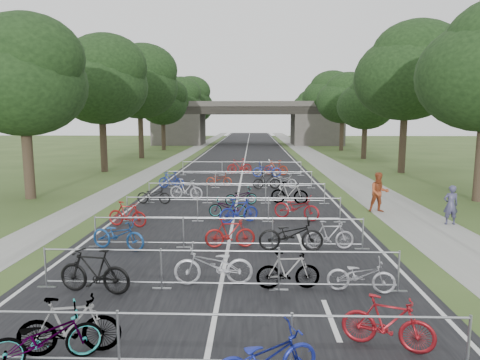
# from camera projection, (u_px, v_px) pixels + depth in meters

# --- Properties ---
(road) EXTENTS (11.00, 140.00, 0.01)m
(road) POSITION_uv_depth(u_px,v_px,m) (246.00, 151.00, 57.08)
(road) COLOR black
(road) RESTS_ON ground
(sidewalk_right) EXTENTS (3.00, 140.00, 0.01)m
(sidewalk_right) POSITION_uv_depth(u_px,v_px,m) (306.00, 151.00, 56.84)
(sidewalk_right) COLOR gray
(sidewalk_right) RESTS_ON ground
(sidewalk_left) EXTENTS (2.00, 140.00, 0.01)m
(sidewalk_left) POSITION_uv_depth(u_px,v_px,m) (190.00, 151.00, 57.30)
(sidewalk_left) COLOR gray
(sidewalk_left) RESTS_ON ground
(lane_markings) EXTENTS (0.12, 140.00, 0.00)m
(lane_markings) POSITION_uv_depth(u_px,v_px,m) (246.00, 151.00, 57.08)
(lane_markings) COLOR silver
(lane_markings) RESTS_ON ground
(overpass_bridge) EXTENTS (31.00, 8.00, 7.05)m
(overpass_bridge) POSITION_uv_depth(u_px,v_px,m) (248.00, 123.00, 71.40)
(overpass_bridge) COLOR #494641
(overpass_bridge) RESTS_ON ground
(tree_left_0) EXTENTS (6.72, 6.72, 10.25)m
(tree_left_0) POSITION_uv_depth(u_px,v_px,m) (24.00, 79.00, 22.77)
(tree_left_0) COLOR #33261C
(tree_left_0) RESTS_ON ground
(tree_left_1) EXTENTS (7.56, 7.56, 11.53)m
(tree_left_1) POSITION_uv_depth(u_px,v_px,m) (102.00, 82.00, 34.52)
(tree_left_1) COLOR #33261C
(tree_left_1) RESTS_ON ground
(tree_right_1) EXTENTS (8.18, 8.18, 12.47)m
(tree_right_1) POSITION_uv_depth(u_px,v_px,m) (408.00, 74.00, 33.72)
(tree_right_1) COLOR #33261C
(tree_right_1) RESTS_ON ground
(tree_left_2) EXTENTS (8.40, 8.40, 12.81)m
(tree_left_2) POSITION_uv_depth(u_px,v_px,m) (140.00, 84.00, 46.27)
(tree_left_2) COLOR #33261C
(tree_left_2) RESTS_ON ground
(tree_right_2) EXTENTS (6.16, 6.16, 9.39)m
(tree_right_2) POSITION_uv_depth(u_px,v_px,m) (367.00, 104.00, 45.87)
(tree_right_2) COLOR #33261C
(tree_right_2) RESTS_ON ground
(tree_left_3) EXTENTS (6.72, 6.72, 10.25)m
(tree_left_3) POSITION_uv_depth(u_px,v_px,m) (163.00, 103.00, 58.38)
(tree_left_3) COLOR #33261C
(tree_left_3) RESTS_ON ground
(tree_right_3) EXTENTS (7.17, 7.17, 10.93)m
(tree_right_3) POSITION_uv_depth(u_px,v_px,m) (344.00, 99.00, 57.60)
(tree_right_3) COLOR #33261C
(tree_right_3) RESTS_ON ground
(tree_left_4) EXTENTS (7.56, 7.56, 11.53)m
(tree_left_4) POSITION_uv_depth(u_px,v_px,m) (178.00, 100.00, 70.13)
(tree_left_4) COLOR #33261C
(tree_left_4) RESTS_ON ground
(tree_right_4) EXTENTS (8.18, 8.18, 12.47)m
(tree_right_4) POSITION_uv_depth(u_px,v_px,m) (328.00, 96.00, 69.33)
(tree_right_4) COLOR #33261C
(tree_right_4) RESTS_ON ground
(tree_left_5) EXTENTS (8.40, 8.40, 12.81)m
(tree_left_5) POSITION_uv_depth(u_px,v_px,m) (189.00, 98.00, 81.88)
(tree_left_5) COLOR #33261C
(tree_left_5) RESTS_ON ground
(tree_right_5) EXTENTS (6.16, 6.16, 9.39)m
(tree_right_5) POSITION_uv_depth(u_px,v_px,m) (317.00, 110.00, 81.48)
(tree_right_5) COLOR #33261C
(tree_right_5) RESTS_ON ground
(tree_left_6) EXTENTS (6.72, 6.72, 10.25)m
(tree_left_6) POSITION_uv_depth(u_px,v_px,m) (197.00, 108.00, 93.98)
(tree_left_6) COLOR #33261C
(tree_left_6) RESTS_ON ground
(tree_right_6) EXTENTS (7.17, 7.17, 10.93)m
(tree_right_6) POSITION_uv_depth(u_px,v_px,m) (309.00, 106.00, 93.21)
(tree_right_6) COLOR #33261C
(tree_right_6) RESTS_ON ground
(barrier_row_0) EXTENTS (9.70, 0.08, 1.10)m
(barrier_row_0) POSITION_uv_depth(u_px,v_px,m) (204.00, 341.00, 7.55)
(barrier_row_0) COLOR #999CA1
(barrier_row_0) RESTS_ON ground
(barrier_row_1) EXTENTS (9.70, 0.08, 1.10)m
(barrier_row_1) POSITION_uv_depth(u_px,v_px,m) (220.00, 270.00, 11.11)
(barrier_row_1) COLOR #999CA1
(barrier_row_1) RESTS_ON ground
(barrier_row_2) EXTENTS (9.70, 0.08, 1.10)m
(barrier_row_2) POSITION_uv_depth(u_px,v_px,m) (228.00, 233.00, 14.67)
(barrier_row_2) COLOR #999CA1
(barrier_row_2) RESTS_ON ground
(barrier_row_3) EXTENTS (9.70, 0.08, 1.10)m
(barrier_row_3) POSITION_uv_depth(u_px,v_px,m) (233.00, 209.00, 18.43)
(barrier_row_3) COLOR #999CA1
(barrier_row_3) RESTS_ON ground
(barrier_row_4) EXTENTS (9.70, 0.08, 1.10)m
(barrier_row_4) POSITION_uv_depth(u_px,v_px,m) (236.00, 193.00, 22.38)
(barrier_row_4) COLOR #999CA1
(barrier_row_4) RESTS_ON ground
(barrier_row_5) EXTENTS (9.70, 0.08, 1.10)m
(barrier_row_5) POSITION_uv_depth(u_px,v_px,m) (239.00, 179.00, 27.33)
(barrier_row_5) COLOR #999CA1
(barrier_row_5) RESTS_ON ground
(barrier_row_6) EXTENTS (9.70, 0.08, 1.10)m
(barrier_row_6) POSITION_uv_depth(u_px,v_px,m) (242.00, 168.00, 33.26)
(barrier_row_6) COLOR #999CA1
(barrier_row_6) RESTS_ON ground
(bike_0) EXTENTS (2.07, 1.52, 1.04)m
(bike_0) POSITION_uv_depth(u_px,v_px,m) (46.00, 338.00, 7.70)
(bike_0) COLOR #999CA1
(bike_0) RESTS_ON ground
(bike_1) EXTENTS (1.97, 0.89, 1.14)m
(bike_1) POSITION_uv_depth(u_px,v_px,m) (69.00, 326.00, 8.04)
(bike_1) COLOR #999CA1
(bike_1) RESTS_ON ground
(bike_2) EXTENTS (2.00, 1.32, 0.99)m
(bike_2) POSITION_uv_depth(u_px,v_px,m) (265.00, 358.00, 7.11)
(bike_2) COLOR navy
(bike_2) RESTS_ON ground
(bike_3) EXTENTS (1.82, 1.12, 1.06)m
(bike_3) POSITION_uv_depth(u_px,v_px,m) (388.00, 323.00, 8.25)
(bike_3) COLOR maroon
(bike_3) RESTS_ON ground
(bike_4) EXTENTS (2.01, 0.88, 1.17)m
(bike_4) POSITION_uv_depth(u_px,v_px,m) (94.00, 271.00, 10.87)
(bike_4) COLOR black
(bike_4) RESTS_ON ground
(bike_5) EXTENTS (2.15, 0.86, 1.11)m
(bike_5) POSITION_uv_depth(u_px,v_px,m) (213.00, 265.00, 11.40)
(bike_5) COLOR #B2B3BA
(bike_5) RESTS_ON ground
(bike_6) EXTENTS (1.70, 0.60, 1.01)m
(bike_6) POSITION_uv_depth(u_px,v_px,m) (288.00, 271.00, 11.15)
(bike_6) COLOR #999CA1
(bike_6) RESTS_ON ground
(bike_7) EXTENTS (1.79, 0.86, 0.90)m
(bike_7) POSITION_uv_depth(u_px,v_px,m) (361.00, 275.00, 10.96)
(bike_7) COLOR #A5A5AD
(bike_7) RESTS_ON ground
(bike_8) EXTENTS (2.11, 1.24, 1.05)m
(bike_8) POSITION_uv_depth(u_px,v_px,m) (118.00, 235.00, 14.49)
(bike_8) COLOR navy
(bike_8) RESTS_ON ground
(bike_9) EXTENTS (1.78, 0.67, 1.04)m
(bike_9) POSITION_uv_depth(u_px,v_px,m) (230.00, 233.00, 14.69)
(bike_9) COLOR maroon
(bike_9) RESTS_ON ground
(bike_10) EXTENTS (2.17, 0.77, 1.14)m
(bike_10) POSITION_uv_depth(u_px,v_px,m) (291.00, 235.00, 14.34)
(bike_10) COLOR black
(bike_10) RESTS_ON ground
(bike_11) EXTENTS (1.69, 0.59, 1.00)m
(bike_11) POSITION_uv_depth(u_px,v_px,m) (330.00, 235.00, 14.50)
(bike_11) COLOR #9A99A0
(bike_11) RESTS_ON ground
(bike_12) EXTENTS (1.80, 0.91, 1.04)m
(bike_12) POSITION_uv_depth(u_px,v_px,m) (127.00, 214.00, 17.54)
(bike_12) COLOR maroon
(bike_12) RESTS_ON ground
(bike_13) EXTENTS (1.72, 0.60, 0.90)m
(bike_13) POSITION_uv_depth(u_px,v_px,m) (228.00, 207.00, 19.25)
(bike_13) COLOR #999CA1
(bike_13) RESTS_ON ground
(bike_14) EXTENTS (1.82, 1.20, 1.07)m
(bike_14) POSITION_uv_depth(u_px,v_px,m) (239.00, 211.00, 18.18)
(bike_14) COLOR navy
(bike_14) RESTS_ON ground
(bike_15) EXTENTS (2.20, 1.54, 1.09)m
(bike_15) POSITION_uv_depth(u_px,v_px,m) (297.00, 208.00, 18.76)
(bike_15) COLOR maroon
(bike_15) RESTS_ON ground
(bike_16) EXTENTS (1.82, 0.76, 0.93)m
(bike_16) POSITION_uv_depth(u_px,v_px,m) (154.00, 195.00, 22.22)
(bike_16) COLOR black
(bike_16) RESTS_ON ground
(bike_17) EXTENTS (1.99, 0.99, 1.15)m
(bike_17) POSITION_uv_depth(u_px,v_px,m) (186.00, 189.00, 23.34)
(bike_17) COLOR #A2A2A9
(bike_17) RESTS_ON ground
(bike_18) EXTENTS (1.79, 1.06, 0.89)m
(bike_18) POSITION_uv_depth(u_px,v_px,m) (241.00, 196.00, 21.97)
(bike_18) COLOR #999CA1
(bike_18) RESTS_ON ground
(bike_19) EXTENTS (2.00, 0.92, 1.16)m
(bike_19) POSITION_uv_depth(u_px,v_px,m) (289.00, 193.00, 22.18)
(bike_19) COLOR #999CA1
(bike_19) RESTS_ON ground
(bike_20) EXTENTS (1.85, 0.96, 1.07)m
(bike_20) POSITION_uv_depth(u_px,v_px,m) (171.00, 180.00, 27.03)
(bike_20) COLOR navy
(bike_20) RESTS_ON ground
(bike_21) EXTENTS (1.72, 0.67, 0.89)m
(bike_21) POSITION_uv_depth(u_px,v_px,m) (219.00, 179.00, 28.13)
(bike_21) COLOR maroon
(bike_21) RESTS_ON ground
(bike_22) EXTENTS (1.77, 0.67, 1.04)m
(bike_22) POSITION_uv_depth(u_px,v_px,m) (267.00, 181.00, 26.80)
(bike_22) COLOR black
(bike_22) RESTS_ON ground
(bike_23) EXTENTS (1.91, 1.39, 0.96)m
(bike_23) POSITION_uv_depth(u_px,v_px,m) (283.00, 180.00, 27.32)
(bike_23) COLOR #A5A6AD
(bike_23) RESTS_ON ground
(bike_25) EXTENTS (2.10, 1.12, 1.21)m
(bike_25) POSITION_uv_depth(u_px,v_px,m) (239.00, 166.00, 34.21)
(bike_25) COLOR maroon
(bike_25) RESTS_ON ground
(bike_26) EXTENTS (2.17, 0.81, 1.13)m
(bike_26) POSITION_uv_depth(u_px,v_px,m) (267.00, 170.00, 32.23)
(bike_26) COLOR navy
(bike_26) RESTS_ON ground
(bike_27) EXTENTS (2.01, 1.14, 1.16)m
(bike_27) POSITION_uv_depth(u_px,v_px,m) (276.00, 168.00, 33.45)
(bike_27) COLOR maroon
(bike_27) RESTS_ON ground
(pedestrian_a) EXTENTS (0.62, 0.41, 1.67)m
(pedestrian_a) POSITION_uv_depth(u_px,v_px,m) (451.00, 205.00, 17.87)
(pedestrian_a) COLOR #3A3A57
(pedestrian_a) RESTS_ON ground
(pedestrian_b) EXTENTS (0.93, 0.73, 1.89)m
(pedestrian_b) POSITION_uv_depth(u_px,v_px,m) (379.00, 192.00, 20.25)
(pedestrian_b) COLOR #9A4221
(pedestrian_b) RESTS_ON ground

